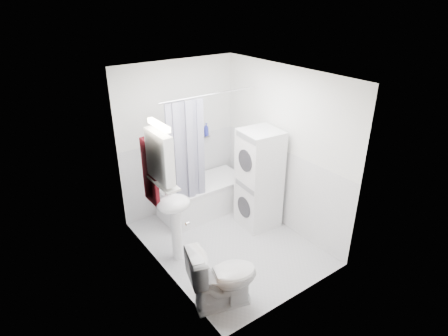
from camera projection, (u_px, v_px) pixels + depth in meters
floor at (228, 243)px, 5.38m from camera, size 2.60×2.60×0.00m
room_walls at (228, 147)px, 4.74m from camera, size 2.60×2.60×2.60m
wainscot at (216, 198)px, 5.34m from camera, size 1.98×2.58×2.58m
door at (187, 224)px, 4.05m from camera, size 0.05×2.00×2.00m
bathtub at (203, 196)px, 6.02m from camera, size 1.39×0.66×0.53m
tub_spout at (201, 154)px, 6.12m from camera, size 0.04×0.12×0.04m
curtain_rod at (210, 95)px, 5.09m from camera, size 1.57×0.02×0.02m
shower_curtain at (187, 152)px, 5.19m from camera, size 0.55×0.02×1.45m
sink at (174, 213)px, 4.78m from camera, size 0.44×0.37×1.04m
medicine_cabinet at (160, 155)px, 4.30m from camera, size 0.13×0.50×0.71m
shelf at (163, 183)px, 4.47m from camera, size 0.18×0.54×0.02m
shower_caddy at (204, 137)px, 6.01m from camera, size 0.22×0.06×0.02m
towel at (150, 171)px, 4.60m from camera, size 0.07×0.35×0.85m
washer_dryer at (259, 179)px, 5.52m from camera, size 0.59×0.58×1.52m
toilet at (223, 277)px, 4.18m from camera, size 0.88×0.65×0.77m
soap_pump at (172, 192)px, 4.78m from camera, size 0.08×0.17×0.08m
shelf_bottle at (169, 184)px, 4.34m from camera, size 0.07×0.18×0.07m
shelf_cup at (158, 175)px, 4.53m from camera, size 0.10×0.09×0.10m
shampoo_a at (200, 133)px, 5.95m from camera, size 0.13×0.17×0.13m
shampoo_b at (206, 133)px, 6.02m from camera, size 0.08×0.21×0.08m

